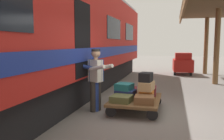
% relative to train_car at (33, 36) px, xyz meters
% --- Properties ---
extents(ground_plane, '(60.00, 60.00, 0.00)m').
position_rel_train_car_xyz_m(ground_plane, '(-3.40, 0.00, -2.06)').
color(ground_plane, slate).
extents(train_car, '(3.02, 19.31, 4.00)m').
position_rel_train_car_xyz_m(train_car, '(0.00, 0.00, 0.00)').
color(train_car, '#B21E19').
rests_on(train_car, ground_plane).
extents(luggage_cart, '(1.32, 1.82, 0.35)m').
position_rel_train_car_xyz_m(luggage_cart, '(-2.87, -0.41, -1.76)').
color(luggage_cart, brown).
rests_on(luggage_cart, ground_plane).
extents(suitcase_olive_duffel, '(0.56, 0.56, 0.17)m').
position_rel_train_car_xyz_m(suitcase_olive_duffel, '(-2.57, 0.09, -1.63)').
color(suitcase_olive_duffel, brown).
rests_on(suitcase_olive_duffel, luggage_cart).
extents(suitcase_burgundy_valise, '(0.46, 0.48, 0.26)m').
position_rel_train_car_xyz_m(suitcase_burgundy_valise, '(-3.16, -0.91, -1.58)').
color(suitcase_burgundy_valise, maroon).
rests_on(suitcase_burgundy_valise, luggage_cart).
extents(suitcase_orange_carryall, '(0.37, 0.47, 0.25)m').
position_rel_train_car_xyz_m(suitcase_orange_carryall, '(-3.16, -0.41, -1.59)').
color(suitcase_orange_carryall, '#CC6B23').
rests_on(suitcase_orange_carryall, luggage_cart).
extents(suitcase_maroon_trunk, '(0.56, 0.61, 0.19)m').
position_rel_train_car_xyz_m(suitcase_maroon_trunk, '(-2.57, -0.91, -1.62)').
color(suitcase_maroon_trunk, maroon).
rests_on(suitcase_maroon_trunk, luggage_cart).
extents(suitcase_navy_fabric, '(0.55, 0.51, 0.22)m').
position_rel_train_car_xyz_m(suitcase_navy_fabric, '(-2.57, -0.41, -1.60)').
color(suitcase_navy_fabric, navy).
rests_on(suitcase_navy_fabric, luggage_cart).
extents(suitcase_brown_leather, '(0.52, 0.51, 0.19)m').
position_rel_train_car_xyz_m(suitcase_brown_leather, '(-3.16, 0.09, -1.62)').
color(suitcase_brown_leather, brown).
rests_on(suitcase_brown_leather, luggage_cart).
extents(suitcase_teal_softside, '(0.52, 0.54, 0.18)m').
position_rel_train_car_xyz_m(suitcase_teal_softside, '(-2.54, -0.42, -1.40)').
color(suitcase_teal_softside, '#1E666B').
rests_on(suitcase_teal_softside, suitcase_navy_fabric).
extents(suitcase_tan_vintage, '(0.41, 0.58, 0.23)m').
position_rel_train_car_xyz_m(suitcase_tan_vintage, '(-3.16, -0.39, -1.35)').
color(suitcase_tan_vintage, tan).
rests_on(suitcase_tan_vintage, suitcase_orange_carryall).
extents(suitcase_black_hardshell, '(0.36, 0.44, 0.25)m').
position_rel_train_car_xyz_m(suitcase_black_hardshell, '(-3.14, -0.39, -1.11)').
color(suitcase_black_hardshell, black).
rests_on(suitcase_black_hardshell, suitcase_tan_vintage).
extents(porter_in_overalls, '(0.68, 0.44, 1.70)m').
position_rel_train_car_xyz_m(porter_in_overalls, '(-1.79, -0.17, -1.14)').
color(porter_in_overalls, navy).
rests_on(porter_in_overalls, ground_plane).
extents(porter_by_door, '(0.74, 0.61, 1.70)m').
position_rel_train_car_xyz_m(porter_by_door, '(-1.82, -0.09, -1.14)').
color(porter_by_door, '#332D28').
rests_on(porter_by_door, ground_plane).
extents(baggage_tug, '(1.19, 1.76, 1.30)m').
position_rel_train_car_xyz_m(baggage_tug, '(-4.39, -8.77, -1.43)').
color(baggage_tug, '#B21E19').
rests_on(baggage_tug, ground_plane).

